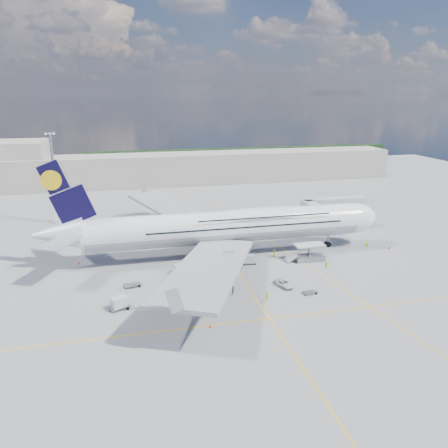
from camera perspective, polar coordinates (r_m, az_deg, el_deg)
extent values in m
plane|color=gray|center=(90.53, 1.79, -6.26)|extent=(300.00, 300.00, 0.00)
cube|color=#F8B50D|center=(90.52, 1.79, -6.26)|extent=(0.25, 220.00, 0.01)
cube|color=#F8B50D|center=(73.32, 5.91, -12.18)|extent=(120.00, 0.25, 0.01)
cube|color=#F8B50D|center=(103.48, 7.88, -3.41)|extent=(14.16, 99.06, 0.01)
cylinder|color=white|center=(97.32, 0.31, -0.33)|extent=(62.00, 7.20, 7.20)
cylinder|color=#9EA0A5|center=(97.36, 0.31, -0.42)|extent=(60.76, 7.13, 7.13)
ellipsoid|color=white|center=(98.86, 4.83, 1.08)|extent=(36.00, 6.84, 3.76)
ellipsoid|color=white|center=(108.54, 16.44, 0.78)|extent=(11.52, 7.20, 7.20)
ellipsoid|color=black|center=(109.99, 17.94, 1.18)|extent=(3.84, 4.16, 1.44)
cone|color=white|center=(95.61, -20.86, -1.27)|extent=(10.00, 6.84, 6.84)
cube|color=black|center=(93.16, -20.19, 3.96)|extent=(11.02, 0.46, 14.61)
cylinder|color=yellow|center=(92.98, -21.63, 5.36)|extent=(4.00, 0.60, 4.00)
cube|color=#999EA3|center=(115.22, -5.89, 1.67)|extent=(25.49, 39.15, 3.35)
cube|color=#999EA3|center=(77.70, -1.99, -5.79)|extent=(25.49, 39.15, 3.35)
cylinder|color=#B7BABF|center=(109.48, -2.74, -0.37)|extent=(5.20, 3.50, 3.50)
cylinder|color=#B7BABF|center=(118.78, -5.81, 0.93)|extent=(5.20, 3.50, 3.50)
cylinder|color=#B7BABF|center=(86.38, 0.31, -5.12)|extent=(5.20, 3.50, 3.50)
cylinder|color=#B7BABF|center=(76.07, -1.16, -8.27)|extent=(5.20, 3.50, 3.50)
cylinder|color=gray|center=(107.08, 13.44, -1.78)|extent=(0.44, 0.44, 3.80)
cylinder|color=black|center=(107.57, 13.38, -2.57)|extent=(1.30, 0.90, 1.30)
cylinder|color=gray|center=(98.76, 0.31, -2.88)|extent=(0.56, 0.56, 3.80)
cylinder|color=black|center=(102.18, -0.11, -3.07)|extent=(1.50, 0.90, 1.50)
cube|color=#B7B7BC|center=(113.12, 11.69, 1.91)|extent=(3.00, 10.00, 2.60)
cube|color=#B7B7BC|center=(120.93, 14.16, 2.70)|extent=(18.00, 3.00, 2.60)
cylinder|color=gray|center=(117.49, 11.87, 0.65)|extent=(0.80, 0.80, 7.10)
cylinder|color=black|center=(118.36, 11.78, -0.79)|extent=(0.90, 0.80, 0.90)
cylinder|color=gray|center=(125.61, 17.30, 1.29)|extent=(1.00, 1.00, 7.10)
cube|color=gray|center=(126.44, 17.18, -0.09)|extent=(2.00, 2.00, 0.80)
cylinder|color=#B7B7BC|center=(109.81, 12.51, 1.41)|extent=(3.60, 3.60, 2.80)
cube|color=silver|center=(97.28, 11.10, -2.71)|extent=(6.50, 3.20, 0.35)
cube|color=gray|center=(98.29, 11.00, -4.33)|extent=(6.50, 3.20, 1.10)
cube|color=gray|center=(97.77, 11.05, -3.51)|extent=(0.22, 1.99, 3.00)
cylinder|color=black|center=(96.34, 9.87, -4.84)|extent=(0.70, 0.30, 0.70)
cube|color=silver|center=(96.55, 8.73, -4.32)|extent=(2.16, 2.60, 1.60)
cylinder|color=gray|center=(128.82, -21.21, 5.37)|extent=(0.70, 0.70, 25.00)
cube|color=gray|center=(127.19, -21.82, 10.98)|extent=(3.00, 0.40, 0.60)
cube|color=#B2AD9E|center=(179.22, -6.09, 7.20)|extent=(180.00, 16.00, 12.00)
cube|color=#193814|center=(231.08, 2.46, 8.90)|extent=(160.00, 6.00, 8.00)
cube|color=gray|center=(77.73, -13.50, -10.48)|extent=(3.90, 3.10, 0.21)
cylinder|color=black|center=(77.24, -14.53, -10.87)|extent=(0.51, 0.21, 0.51)
cylinder|color=black|center=(78.39, -12.47, -10.29)|extent=(0.51, 0.21, 0.51)
cube|color=silver|center=(77.33, -13.54, -9.88)|extent=(3.02, 2.62, 1.72)
cube|color=gray|center=(90.07, -5.74, -6.20)|extent=(3.66, 2.71, 0.20)
cylinder|color=black|center=(89.39, -6.52, -6.51)|extent=(0.48, 0.20, 0.48)
cylinder|color=black|center=(90.88, -4.97, -6.06)|extent=(0.48, 0.20, 0.48)
cube|color=silver|center=(89.74, -5.76, -5.69)|extent=(2.80, 2.32, 1.63)
cube|color=gray|center=(90.42, -0.27, -6.05)|extent=(2.87, 1.54, 0.17)
cylinder|color=black|center=(89.73, -0.90, -6.33)|extent=(0.42, 0.17, 0.42)
cylinder|color=black|center=(91.23, 0.36, -5.93)|extent=(0.42, 0.17, 0.42)
cube|color=silver|center=(90.13, -0.27, -5.61)|extent=(2.11, 1.44, 1.43)
cube|color=gray|center=(85.60, -11.85, -7.76)|extent=(3.55, 2.49, 0.19)
cylinder|color=black|center=(85.07, -12.71, -8.08)|extent=(0.47, 0.19, 0.47)
cylinder|color=black|center=(86.26, -11.00, -7.62)|extent=(0.47, 0.19, 0.47)
cube|color=gray|center=(82.50, 11.14, -8.74)|extent=(2.88, 2.00, 0.16)
cylinder|color=black|center=(81.72, 10.61, -9.05)|extent=(0.38, 0.16, 0.38)
cylinder|color=black|center=(83.39, 11.65, -8.57)|extent=(0.38, 0.16, 0.38)
cube|color=gray|center=(94.50, 3.21, -5.02)|extent=(3.48, 2.27, 0.19)
cylinder|color=black|center=(93.64, 2.56, -5.31)|extent=(0.47, 0.19, 0.47)
cylinder|color=black|center=(95.48, 3.85, -4.89)|extent=(0.47, 0.19, 0.47)
cube|color=silver|center=(94.19, 3.22, -4.53)|extent=(2.61, 2.01, 1.61)
cube|color=white|center=(80.21, -2.56, -8.88)|extent=(2.94, 1.64, 1.30)
cube|color=black|center=(79.87, -2.57, -8.36)|extent=(1.14, 1.32, 0.50)
cylinder|color=black|center=(79.73, -3.20, -9.36)|extent=(0.64, 0.25, 0.64)
cylinder|color=black|center=(81.03, -1.93, -8.89)|extent=(0.64, 0.25, 0.64)
cube|color=gray|center=(112.52, -3.35, -1.16)|extent=(5.90, 3.79, 1.70)
cube|color=white|center=(111.94, -3.67, -0.39)|extent=(4.56, 3.38, 1.87)
cube|color=white|center=(112.65, -2.29, -0.71)|extent=(2.10, 2.36, 1.36)
cube|color=black|center=(112.71, -2.00, -0.61)|extent=(0.69, 1.65, 0.77)
cylinder|color=black|center=(112.04, -2.32, -1.43)|extent=(0.94, 0.30, 0.94)
cylinder|color=black|center=(113.28, -4.37, -1.26)|extent=(0.94, 0.30, 0.94)
cube|color=#D6410B|center=(112.12, -3.66, -0.68)|extent=(4.62, 3.44, 0.43)
cube|color=gray|center=(121.29, -8.38, 0.02)|extent=(5.78, 2.66, 1.72)
cube|color=white|center=(120.79, -8.70, 0.74)|extent=(4.33, 2.58, 1.89)
cube|color=white|center=(121.25, -7.39, 0.44)|extent=(1.75, 2.13, 1.38)
cube|color=black|center=(121.26, -7.11, 0.53)|extent=(0.31, 1.72, 0.77)
cylinder|color=black|center=(120.61, -7.44, -0.23)|extent=(0.95, 0.30, 0.95)
cylinder|color=black|center=(122.22, -9.30, -0.08)|extent=(0.95, 0.30, 0.95)
imported|color=silver|center=(84.47, 7.84, -7.72)|extent=(3.28, 4.79, 1.22)
imported|color=#D7FF1A|center=(109.26, 18.13, -2.47)|extent=(0.79, 0.59, 1.96)
imported|color=#BCEB18|center=(93.93, 13.22, -5.28)|extent=(1.01, 0.90, 1.72)
imported|color=#D5FE1A|center=(81.58, -1.86, -8.31)|extent=(0.57, 1.03, 1.67)
imported|color=#C4DF17|center=(98.90, 6.64, -3.83)|extent=(0.92, 0.93, 1.63)
imported|color=#9EF91A|center=(78.18, 5.63, -9.46)|extent=(1.34, 0.93, 1.89)
cone|color=#D6410B|center=(110.58, 20.79, -2.88)|extent=(0.49, 0.49, 0.63)
cube|color=#D6410B|center=(110.67, 20.77, -3.02)|extent=(0.43, 0.43, 0.03)
cone|color=#D6410B|center=(116.80, -2.52, -0.77)|extent=(0.44, 0.44, 0.56)
cube|color=#D6410B|center=(116.88, -2.52, -0.89)|extent=(0.38, 0.38, 0.03)
cone|color=#D6410B|center=(114.63, -11.85, -1.45)|extent=(0.45, 0.45, 0.58)
cube|color=#D6410B|center=(114.71, -11.85, -1.58)|extent=(0.39, 0.39, 0.03)
cone|color=#D6410B|center=(91.01, -4.84, -5.97)|extent=(0.50, 0.50, 0.64)
cube|color=#D6410B|center=(91.13, -4.83, -6.15)|extent=(0.44, 0.44, 0.03)
cone|color=#D6410B|center=(70.40, -1.83, -13.16)|extent=(0.42, 0.42, 0.53)
cube|color=#D6410B|center=(70.53, -1.83, -13.33)|extent=(0.36, 0.36, 0.03)
cone|color=#D6410B|center=(99.50, -18.43, -4.82)|extent=(0.43, 0.43, 0.55)
cube|color=#D6410B|center=(99.59, -18.42, -4.96)|extent=(0.37, 0.37, 0.03)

